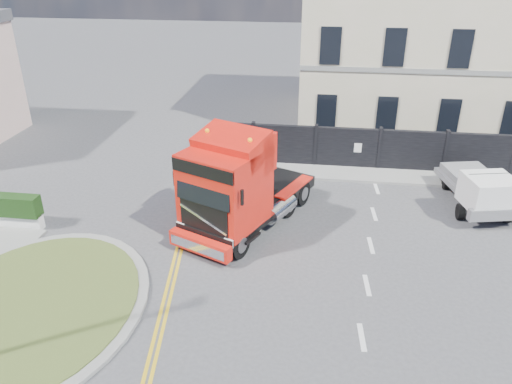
# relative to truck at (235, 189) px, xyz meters

# --- Properties ---
(ground) EXTENTS (120.00, 120.00, 0.00)m
(ground) POSITION_rel_truck_xyz_m (1.72, -2.36, -1.75)
(ground) COLOR #424244
(ground) RESTS_ON ground
(traffic_island) EXTENTS (6.80, 6.80, 0.17)m
(traffic_island) POSITION_rel_truck_xyz_m (-5.28, -5.36, -1.67)
(traffic_island) COLOR gray
(traffic_island) RESTS_ON ground
(hoarding_fence) EXTENTS (18.80, 0.25, 2.00)m
(hoarding_fence) POSITION_rel_truck_xyz_m (8.27, 6.64, -0.75)
(hoarding_fence) COLOR black
(hoarding_fence) RESTS_ON ground
(georgian_building) EXTENTS (12.30, 10.30, 12.80)m
(georgian_building) POSITION_rel_truck_xyz_m (7.72, 14.14, 4.02)
(georgian_building) COLOR beige
(georgian_building) RESTS_ON ground
(pavement_far) EXTENTS (20.00, 1.60, 0.12)m
(pavement_far) POSITION_rel_truck_xyz_m (7.72, 5.74, -1.69)
(pavement_far) COLOR gray
(pavement_far) RESTS_ON ground
(truck) EXTENTS (4.88, 6.93, 3.90)m
(truck) POSITION_rel_truck_xyz_m (0.00, 0.00, 0.00)
(truck) COLOR black
(truck) RESTS_ON ground
(flatbed_pickup) EXTENTS (2.66, 4.71, 1.84)m
(flatbed_pickup) POSITION_rel_truck_xyz_m (9.41, 2.63, -0.76)
(flatbed_pickup) COLOR slate
(flatbed_pickup) RESTS_ON ground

